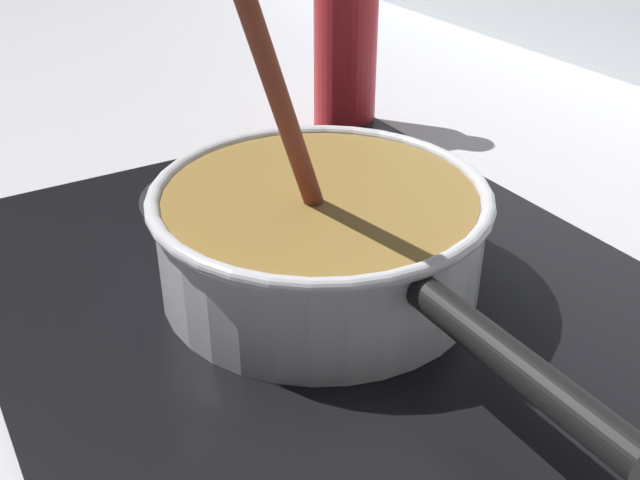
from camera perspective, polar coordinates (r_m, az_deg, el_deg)
The scene contains 6 objects.
ground at distance 0.67m, azimuth -17.38°, elevation -2.95°, with size 2.40×1.60×0.04m, color #B7B7BC.
hob_plate at distance 0.58m, azimuth 0.00°, elevation -3.82°, with size 0.56×0.48×0.01m, color black.
burner_ring at distance 0.58m, azimuth 0.00°, elevation -2.99°, with size 0.17×0.17×0.01m, color #592D0C.
spare_burner at distance 0.70m, azimuth -6.90°, elevation 3.24°, with size 0.17×0.17×0.01m, color #262628.
cooking_pan at distance 0.55m, azimuth 0.07°, elevation 0.42°, with size 0.41×0.25×0.30m.
sauce_bottle at distance 0.88m, azimuth 1.96°, elevation 14.42°, with size 0.07×0.07×0.22m.
Camera 1 is at (0.56, -0.10, 0.33)m, focal length 41.72 mm.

